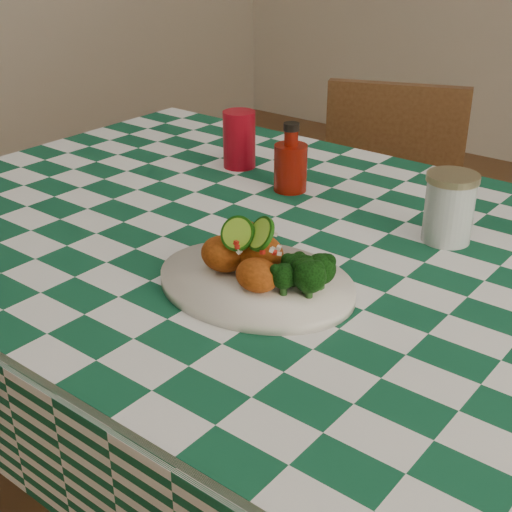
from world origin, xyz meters
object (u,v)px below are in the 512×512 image
Objects in this scene: ketchup_bottle at (291,157)px; mason_jar at (449,208)px; plate at (256,283)px; red_tumbler at (239,139)px; fried_chicken_pile at (254,250)px; dining_table at (294,422)px; wooden_chair_left at (379,252)px.

mason_jar is (0.36, -0.03, -0.01)m from ketchup_bottle.
plate is at bearing -61.10° from ketchup_bottle.
ketchup_bottle is at bearing -15.30° from red_tumbler.
plate is 2.22× the size of fried_chicken_pile.
ketchup_bottle is at bearing 129.82° from dining_table.
mason_jar is at bearing 65.65° from fried_chicken_pile.
fried_chicken_pile is at bearing -48.06° from red_tumbler.
plate reaches higher than dining_table.
mason_jar is (0.53, -0.08, -0.00)m from red_tumbler.
plate is 0.57m from red_tumbler.
red_tumbler is (-0.34, 0.24, 0.46)m from dining_table.
dining_table is 1.91× the size of wooden_chair_left.
plate is 2.60× the size of mason_jar.
ketchup_bottle is (0.17, -0.05, 0.01)m from red_tumbler.
fried_chicken_pile is (0.04, -0.18, 0.46)m from dining_table.
dining_table is at bearing -139.26° from mason_jar.
ketchup_bottle reaches higher than dining_table.
fried_chicken_pile reaches higher than plate.
ketchup_bottle is 0.67m from wooden_chair_left.
dining_table is 5.25× the size of plate.
wooden_chair_left is (-0.25, 0.88, -0.42)m from fried_chicken_pile.
red_tumbler is 0.63m from wooden_chair_left.
dining_table is 0.44m from plate.
fried_chicken_pile is 1.17× the size of mason_jar.
wooden_chair_left reaches higher than plate.
dining_table is 11.78× the size of ketchup_bottle.
red_tumbler reaches higher than fried_chicken_pile.
fried_chicken_pile is (-0.00, 0.00, 0.05)m from plate.
dining_table is 13.24× the size of red_tumbler.
ketchup_bottle is 0.36m from mason_jar.
mason_jar is at bearing -75.24° from wooden_chair_left.
red_tumbler is at bearing -127.21° from wooden_chair_left.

